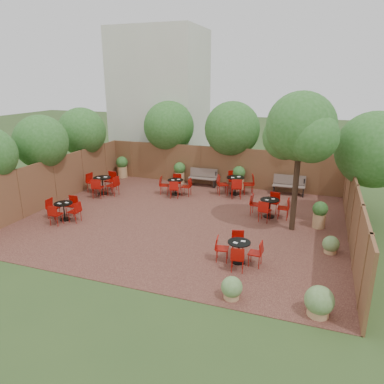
% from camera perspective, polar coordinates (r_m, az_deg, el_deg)
% --- Properties ---
extents(ground, '(80.00, 80.00, 0.00)m').
position_cam_1_polar(ground, '(14.15, -1.32, -4.37)').
color(ground, '#354F23').
rests_on(ground, ground).
extents(courtyard_paving, '(12.00, 10.00, 0.02)m').
position_cam_1_polar(courtyard_paving, '(14.14, -1.32, -4.33)').
color(courtyard_paving, '#3C1C18').
rests_on(courtyard_paving, ground).
extents(fence_back, '(12.00, 0.08, 2.00)m').
position_cam_1_polar(fence_back, '(18.39, 4.23, 4.04)').
color(fence_back, brown).
rests_on(fence_back, ground).
extents(fence_left, '(0.08, 10.00, 2.00)m').
position_cam_1_polar(fence_left, '(16.83, -20.82, 1.64)').
color(fence_left, brown).
rests_on(fence_left, ground).
extents(fence_right, '(0.08, 10.00, 2.00)m').
position_cam_1_polar(fence_right, '(13.04, 24.15, -3.22)').
color(fence_right, brown).
rests_on(fence_right, ground).
extents(neighbour_building, '(5.00, 4.00, 8.00)m').
position_cam_1_polar(neighbour_building, '(22.28, -5.00, 14.19)').
color(neighbour_building, beige).
rests_on(neighbour_building, ground).
extents(overhang_foliage, '(15.77, 10.56, 2.77)m').
position_cam_1_polar(overhang_foliage, '(16.77, 0.21, 8.92)').
color(overhang_foliage, '#2A601F').
rests_on(overhang_foliage, ground).
extents(courtyard_tree, '(2.56, 2.46, 4.89)m').
position_cam_1_polar(courtyard_tree, '(12.77, 16.72, 9.20)').
color(courtyard_tree, black).
rests_on(courtyard_tree, courtyard_paving).
extents(park_bench_left, '(1.44, 0.50, 0.89)m').
position_cam_1_polar(park_bench_left, '(18.36, 1.75, 2.37)').
color(park_bench_left, brown).
rests_on(park_bench_left, courtyard_paving).
extents(park_bench_right, '(1.49, 0.52, 0.91)m').
position_cam_1_polar(park_bench_right, '(17.58, 15.07, 1.12)').
color(park_bench_right, brown).
rests_on(park_bench_right, courtyard_paving).
extents(bistro_tables, '(9.47, 8.07, 0.96)m').
position_cam_1_polar(bistro_tables, '(15.41, -1.97, -0.69)').
color(bistro_tables, black).
rests_on(bistro_tables, courtyard_paving).
extents(planters, '(10.99, 4.38, 1.17)m').
position_cam_1_polar(planters, '(17.80, 0.70, 2.38)').
color(planters, tan).
rests_on(planters, courtyard_paving).
extents(low_shrubs, '(2.88, 4.03, 0.73)m').
position_cam_1_polar(low_shrubs, '(9.83, 16.79, -13.51)').
color(low_shrubs, tan).
rests_on(low_shrubs, courtyard_paving).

